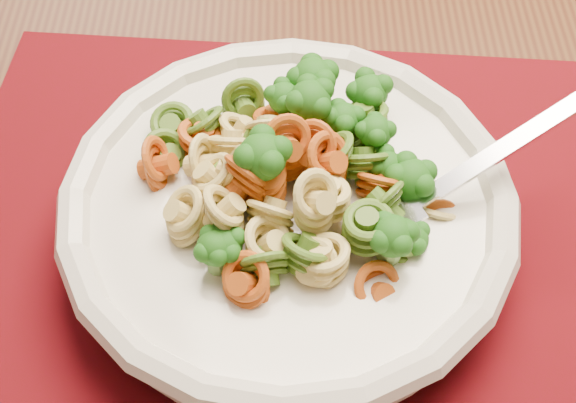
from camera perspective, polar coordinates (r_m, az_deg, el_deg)
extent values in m
cube|color=#462D17|center=(1.50, -0.36, 3.93)|extent=(4.00, 4.00, 0.01)
cube|color=#4A2B14|center=(0.56, 4.48, 1.20)|extent=(1.63, 1.29, 0.04)
cube|color=#560311|center=(0.50, 1.63, -3.33)|extent=(0.57, 0.51, 0.00)
cylinder|color=silver|center=(0.50, 0.00, -2.42)|extent=(0.12, 0.12, 0.01)
cylinder|color=silver|center=(0.48, 0.00, -1.08)|extent=(0.25, 0.25, 0.03)
torus|color=silver|center=(0.47, 0.00, 0.05)|extent=(0.27, 0.27, 0.02)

